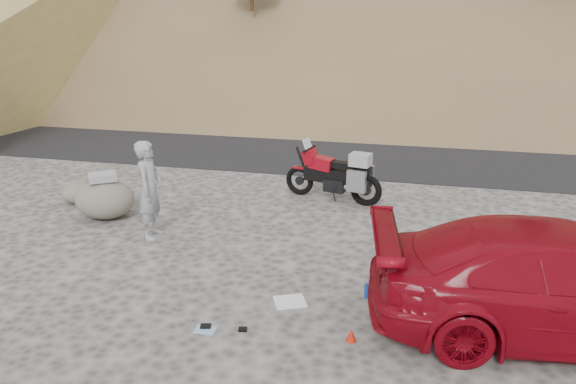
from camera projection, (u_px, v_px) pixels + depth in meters
name	position (u px, v px, depth m)	size (l,w,h in m)	color
ground	(246.00, 262.00, 10.18)	(140.00, 140.00, 0.00)	#3F3D3A
road	(327.00, 147.00, 18.49)	(120.00, 7.00, 0.05)	black
motorcycle	(337.00, 175.00, 13.19)	(2.41, 1.03, 1.45)	black
man	(154.00, 236.00, 11.31)	(0.72, 0.47, 1.97)	#97989C
red_car	(559.00, 332.00, 7.99)	(2.21, 5.43, 1.57)	maroon
boulder	(105.00, 198.00, 12.18)	(1.63, 1.52, 1.03)	#5F5A51
small_rock	(79.00, 193.00, 13.15)	(1.02, 0.97, 0.48)	#5F5A51
gear_white_cloth	(290.00, 302.00, 8.80)	(0.48, 0.43, 0.02)	white
gear_bottle	(367.00, 291.00, 8.90)	(0.09, 0.09, 0.24)	navy
gear_funnel	(351.00, 335.00, 7.76)	(0.15, 0.15, 0.19)	red
gear_glove_a	(206.00, 326.00, 8.09)	(0.15, 0.11, 0.04)	black
gear_glove_b	(243.00, 329.00, 8.02)	(0.12, 0.09, 0.04)	black
gear_blue_cloth	(205.00, 330.00, 8.04)	(0.30, 0.22, 0.01)	#86AFCF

